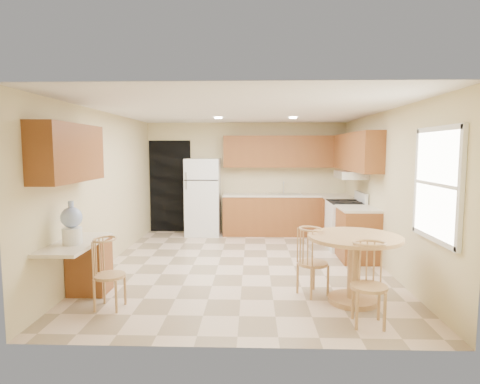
{
  "coord_description": "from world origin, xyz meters",
  "views": [
    {
      "loc": [
        0.15,
        -6.41,
        1.89
      ],
      "look_at": [
        -0.06,
        0.3,
        1.18
      ],
      "focal_mm": 30.0,
      "sensor_mm": 36.0,
      "label": 1
    }
  ],
  "objects_px": {
    "refrigerator": "(203,197)",
    "water_crock": "(72,225)",
    "dining_table": "(354,259)",
    "stove": "(346,225)",
    "chair_table_a": "(314,256)",
    "chair_table_b": "(372,279)",
    "chair_desk": "(107,268)"
  },
  "relations": [
    {
      "from": "refrigerator",
      "to": "water_crock",
      "type": "height_order",
      "value": "refrigerator"
    },
    {
      "from": "dining_table",
      "to": "refrigerator",
      "type": "bearing_deg",
      "value": 120.75
    },
    {
      "from": "stove",
      "to": "chair_table_a",
      "type": "relative_size",
      "value": 1.24
    },
    {
      "from": "chair_table_b",
      "to": "water_crock",
      "type": "bearing_deg",
      "value": -2.9
    },
    {
      "from": "dining_table",
      "to": "chair_table_a",
      "type": "height_order",
      "value": "chair_table_a"
    },
    {
      "from": "stove",
      "to": "water_crock",
      "type": "height_order",
      "value": "water_crock"
    },
    {
      "from": "chair_desk",
      "to": "water_crock",
      "type": "xyz_separation_m",
      "value": [
        -0.45,
        0.13,
        0.49
      ]
    },
    {
      "from": "stove",
      "to": "chair_table_b",
      "type": "height_order",
      "value": "stove"
    },
    {
      "from": "refrigerator",
      "to": "dining_table",
      "type": "relative_size",
      "value": 1.49
    },
    {
      "from": "refrigerator",
      "to": "chair_table_b",
      "type": "bearing_deg",
      "value": -63.36
    },
    {
      "from": "dining_table",
      "to": "chair_table_b",
      "type": "height_order",
      "value": "chair_table_b"
    },
    {
      "from": "stove",
      "to": "chair_table_a",
      "type": "height_order",
      "value": "stove"
    },
    {
      "from": "water_crock",
      "to": "chair_table_a",
      "type": "bearing_deg",
      "value": 7.7
    },
    {
      "from": "chair_table_a",
      "to": "refrigerator",
      "type": "bearing_deg",
      "value": 174.71
    },
    {
      "from": "stove",
      "to": "chair_table_a",
      "type": "bearing_deg",
      "value": -111.1
    },
    {
      "from": "chair_table_b",
      "to": "chair_desk",
      "type": "xyz_separation_m",
      "value": [
        -2.95,
        0.38,
        -0.03
      ]
    },
    {
      "from": "water_crock",
      "to": "chair_desk",
      "type": "bearing_deg",
      "value": -15.89
    },
    {
      "from": "stove",
      "to": "chair_table_a",
      "type": "distance_m",
      "value": 2.75
    },
    {
      "from": "dining_table",
      "to": "water_crock",
      "type": "xyz_separation_m",
      "value": [
        -3.4,
        -0.23,
        0.45
      ]
    },
    {
      "from": "dining_table",
      "to": "chair_desk",
      "type": "height_order",
      "value": "dining_table"
    },
    {
      "from": "chair_table_b",
      "to": "stove",
      "type": "bearing_deg",
      "value": -93.08
    },
    {
      "from": "dining_table",
      "to": "water_crock",
      "type": "height_order",
      "value": "water_crock"
    },
    {
      "from": "chair_table_b",
      "to": "chair_desk",
      "type": "height_order",
      "value": "chair_table_b"
    },
    {
      "from": "stove",
      "to": "chair_table_b",
      "type": "bearing_deg",
      "value": -98.61
    },
    {
      "from": "refrigerator",
      "to": "dining_table",
      "type": "bearing_deg",
      "value": -59.25
    },
    {
      "from": "refrigerator",
      "to": "chair_table_b",
      "type": "relative_size",
      "value": 1.9
    },
    {
      "from": "stove",
      "to": "dining_table",
      "type": "bearing_deg",
      "value": -100.88
    },
    {
      "from": "refrigerator",
      "to": "stove",
      "type": "height_order",
      "value": "refrigerator"
    },
    {
      "from": "stove",
      "to": "water_crock",
      "type": "bearing_deg",
      "value": -142.97
    },
    {
      "from": "stove",
      "to": "chair_table_a",
      "type": "xyz_separation_m",
      "value": [
        -0.99,
        -2.56,
        0.07
      ]
    },
    {
      "from": "chair_desk",
      "to": "refrigerator",
      "type": "bearing_deg",
      "value": 176.18
    },
    {
      "from": "refrigerator",
      "to": "water_crock",
      "type": "relative_size",
      "value": 3.29
    }
  ]
}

